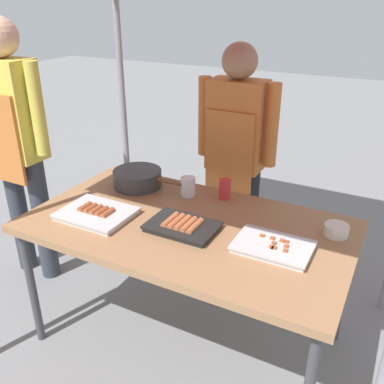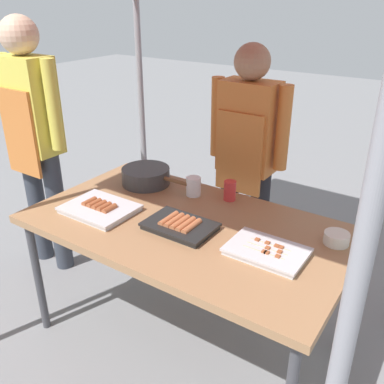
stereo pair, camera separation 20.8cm
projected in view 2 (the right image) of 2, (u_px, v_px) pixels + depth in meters
ground_plane at (187, 337)px, 2.43m from camera, size 18.00×18.00×0.00m
stall_table at (186, 232)px, 2.14m from camera, size 1.60×0.90×0.75m
tray_grilled_sausages at (100, 208)px, 2.21m from camera, size 0.36×0.28×0.05m
tray_meat_skewers at (267, 251)px, 1.85m from camera, size 0.34×0.23×0.04m
tray_pork_links at (180, 225)px, 2.05m from camera, size 0.33×0.23×0.05m
cooking_wok at (146, 175)px, 2.52m from camera, size 0.44×0.28×0.10m
condiment_bowl at (336, 238)px, 1.93m from camera, size 0.12×0.12×0.05m
drink_cup_near_edge at (193, 186)px, 2.38m from camera, size 0.08×0.08×0.11m
drink_cup_by_wok at (230, 191)px, 2.33m from camera, size 0.07×0.07×0.11m
vendor_woman at (247, 150)px, 2.62m from camera, size 0.52×0.23×1.54m
customer_nearby at (34, 129)px, 2.71m from camera, size 0.52×0.24×1.68m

